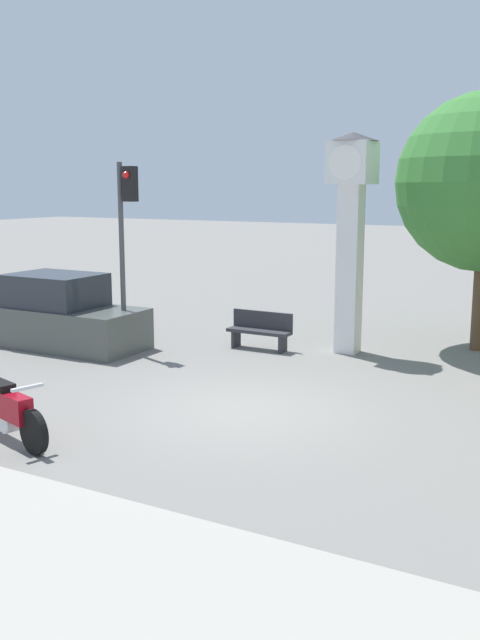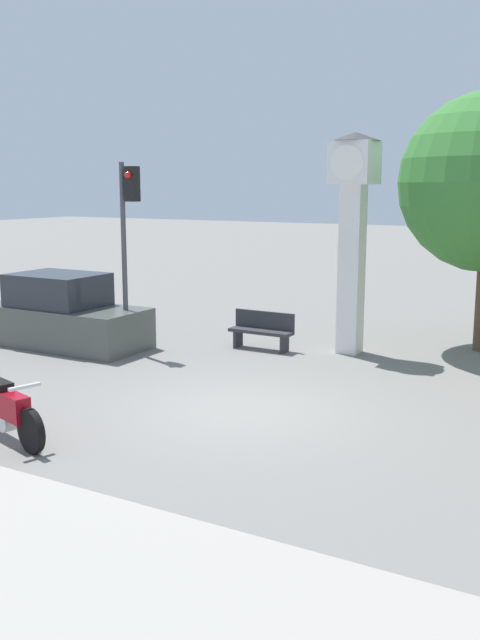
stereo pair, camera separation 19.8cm
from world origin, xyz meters
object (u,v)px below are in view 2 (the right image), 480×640
Objects in this scene: bench at (262,329)px; parked_car at (64,316)px; motorcycle at (5,409)px; clock_tower at (353,210)px; traffic_light at (128,223)px.

bench is 0.38× the size of parked_car.
bench is at bearing 102.55° from motorcycle.
clock_tower is at bearing 89.70° from motorcycle.
bench is 4.94m from parked_car.
parked_car reaches higher than motorcycle.
motorcycle is at bearing -54.53° from parked_car.
traffic_light is (-4.61, -2.48, -0.31)m from clock_tower.
traffic_light reaches higher than bench.
bench is (-1.98, -0.72, -2.88)m from clock_tower.
motorcycle is at bearing -70.12° from traffic_light.
clock_tower is at bearing 23.30° from parked_car.
clock_tower is 1.15× the size of traffic_light.
traffic_light is 1.06× the size of parked_car.
traffic_light is 2.79× the size of bench.
traffic_light is at bearing 9.99° from parked_car.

